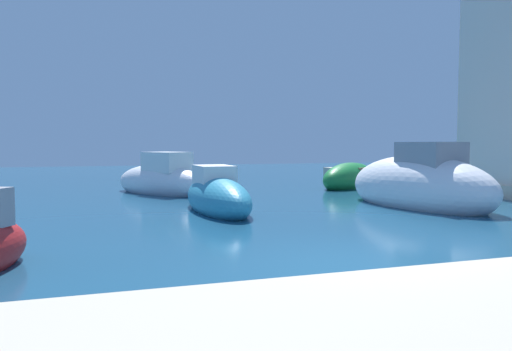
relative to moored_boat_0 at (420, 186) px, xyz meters
name	(u,v)px	position (x,y,z in m)	size (l,w,h in m)	color
ground	(354,265)	(-5.84, -6.22, -0.66)	(80.00, 80.00, 0.00)	navy
moored_boat_0	(420,186)	(0.00, 0.00, 0.00)	(3.24, 6.14, 2.56)	white
moored_boat_1	(161,181)	(-7.46, 6.71, -0.13)	(4.15, 5.24, 2.05)	white
moored_boat_2	(350,179)	(1.23, 6.82, -0.24)	(4.43, 3.82, 1.50)	#197233
moored_boat_6	(217,197)	(-6.50, 0.90, -0.23)	(1.67, 4.75, 1.67)	teal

